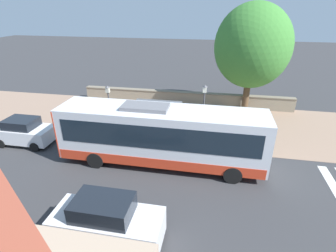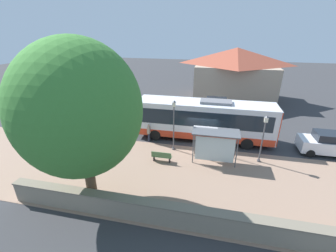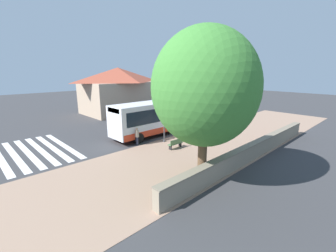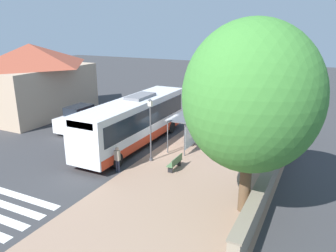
# 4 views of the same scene
# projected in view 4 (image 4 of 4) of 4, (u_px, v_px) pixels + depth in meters

# --- Properties ---
(ground_plane) EXTENTS (120.00, 120.00, 0.00)m
(ground_plane) POSITION_uv_depth(u_px,v_px,m) (157.00, 148.00, 24.36)
(ground_plane) COLOR #353538
(ground_plane) RESTS_ON ground
(sidewalk_plaza) EXTENTS (9.00, 44.00, 0.02)m
(sidewalk_plaza) POSITION_uv_depth(u_px,v_px,m) (214.00, 159.00, 22.45)
(sidewalk_plaza) COLOR #937560
(sidewalk_plaza) RESTS_ON ground
(stone_wall) EXTENTS (0.60, 20.00, 1.28)m
(stone_wall) POSITION_uv_depth(u_px,v_px,m) (276.00, 161.00, 20.54)
(stone_wall) COLOR gray
(stone_wall) RESTS_ON ground
(background_building) EXTENTS (8.14, 11.15, 7.09)m
(background_building) POSITION_uv_depth(u_px,v_px,m) (33.00, 79.00, 32.68)
(background_building) COLOR tan
(background_building) RESTS_ON ground
(bus) EXTENTS (2.79, 12.05, 3.71)m
(bus) POSITION_uv_depth(u_px,v_px,m) (135.00, 120.00, 24.65)
(bus) COLOR silver
(bus) RESTS_ON ground
(bus_shelter) EXTENTS (1.61, 3.41, 2.47)m
(bus_shelter) POSITION_uv_depth(u_px,v_px,m) (187.00, 122.00, 23.91)
(bus_shelter) COLOR #515459
(bus_shelter) RESTS_ON ground
(pedestrian) EXTENTS (0.34, 0.22, 1.66)m
(pedestrian) POSITION_uv_depth(u_px,v_px,m) (117.00, 157.00, 20.19)
(pedestrian) COLOR #2D3347
(pedestrian) RESTS_ON ground
(bench) EXTENTS (0.40, 1.53, 0.88)m
(bench) POSITION_uv_depth(u_px,v_px,m) (175.00, 163.00, 20.69)
(bench) COLOR #4C7247
(bench) RESTS_ON ground
(street_lamp_near) EXTENTS (0.28, 0.28, 4.31)m
(street_lamp_near) POSITION_uv_depth(u_px,v_px,m) (150.00, 125.00, 21.39)
(street_lamp_near) COLOR #4C4C51
(street_lamp_near) RESTS_ON ground
(street_lamp_far) EXTENTS (0.28, 0.28, 3.77)m
(street_lamp_far) POSITION_uv_depth(u_px,v_px,m) (195.00, 108.00, 27.06)
(street_lamp_far) COLOR #4C4C51
(street_lamp_far) RESTS_ON ground
(shade_tree) EXTENTS (6.25, 6.25, 9.17)m
(shade_tree) POSITION_uv_depth(u_px,v_px,m) (252.00, 97.00, 14.55)
(shade_tree) COLOR brown
(shade_tree) RESTS_ON ground
(parked_car_behind_bus) EXTENTS (1.96, 3.93, 1.85)m
(parked_car_behind_bus) POSITION_uv_depth(u_px,v_px,m) (192.00, 107.00, 33.08)
(parked_car_behind_bus) COLOR silver
(parked_car_behind_bus) RESTS_ON ground
(parked_car_far_lane) EXTENTS (1.92, 4.40, 2.16)m
(parked_car_far_lane) POSITION_uv_depth(u_px,v_px,m) (79.00, 119.00, 28.29)
(parked_car_far_lane) COLOR silver
(parked_car_far_lane) RESTS_ON ground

